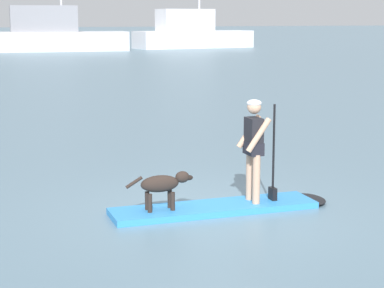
{
  "coord_description": "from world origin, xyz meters",
  "views": [
    {
      "loc": [
        -3.95,
        -9.7,
        3.0
      ],
      "look_at": [
        0.0,
        1.0,
        0.9
      ],
      "focal_mm": 64.68,
      "sensor_mm": 36.0,
      "label": 1
    }
  ],
  "objects_px": {
    "paddleboard": "(228,207)",
    "dog": "(163,185)",
    "person_paddler": "(254,143)",
    "moored_boat_port": "(52,34)",
    "moored_boat_far_starboard": "(191,33)"
  },
  "relations": [
    {
      "from": "paddleboard",
      "to": "dog",
      "type": "relative_size",
      "value": 3.35
    },
    {
      "from": "person_paddler",
      "to": "moored_boat_port",
      "type": "relative_size",
      "value": 0.13
    },
    {
      "from": "paddleboard",
      "to": "moored_boat_port",
      "type": "xyz_separation_m",
      "value": [
        5.58,
        52.57,
        1.44
      ]
    },
    {
      "from": "paddleboard",
      "to": "moored_boat_port",
      "type": "distance_m",
      "value": 52.88
    },
    {
      "from": "dog",
      "to": "moored_boat_far_starboard",
      "type": "bearing_deg",
      "value": 69.38
    },
    {
      "from": "moored_boat_port",
      "to": "person_paddler",
      "type": "bearing_deg",
      "value": -95.58
    },
    {
      "from": "moored_boat_port",
      "to": "paddleboard",
      "type": "bearing_deg",
      "value": -96.06
    },
    {
      "from": "paddleboard",
      "to": "moored_boat_port",
      "type": "height_order",
      "value": "moored_boat_port"
    },
    {
      "from": "person_paddler",
      "to": "dog",
      "type": "xyz_separation_m",
      "value": [
        -1.51,
        0.04,
        -0.55
      ]
    },
    {
      "from": "dog",
      "to": "moored_boat_port",
      "type": "xyz_separation_m",
      "value": [
        6.64,
        52.54,
        1.0
      ]
    },
    {
      "from": "dog",
      "to": "moored_boat_far_starboard",
      "type": "distance_m",
      "value": 58.22
    },
    {
      "from": "moored_boat_port",
      "to": "moored_boat_far_starboard",
      "type": "distance_m",
      "value": 13.99
    },
    {
      "from": "paddleboard",
      "to": "person_paddler",
      "type": "xyz_separation_m",
      "value": [
        0.44,
        -0.01,
        0.99
      ]
    },
    {
      "from": "dog",
      "to": "moored_boat_port",
      "type": "distance_m",
      "value": 52.97
    },
    {
      "from": "person_paddler",
      "to": "moored_boat_port",
      "type": "bearing_deg",
      "value": 84.42
    }
  ]
}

